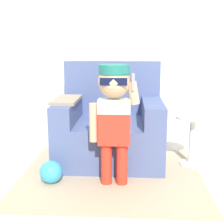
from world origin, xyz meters
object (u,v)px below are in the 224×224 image
Objects in this scene: side_table at (192,136)px; toy_ball at (51,172)px; armchair at (110,126)px; person_child at (114,106)px.

side_table is 1.39m from toy_ball.
armchair is at bearing 168.38° from side_table.
armchair reaches higher than toy_ball.
person_child reaches higher than side_table.
person_child is at bearing 1.54° from toy_ball.
side_table is (0.82, -0.17, -0.04)m from armchair.
armchair is 5.40× the size of toy_ball.
person_child is 2.04× the size of side_table.
armchair is 1.05× the size of person_child.
armchair reaches higher than side_table.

